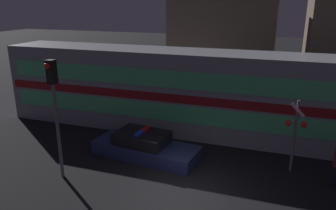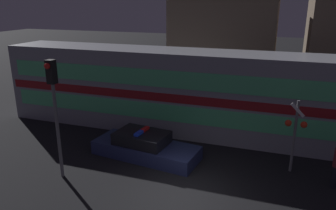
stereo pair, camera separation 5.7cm
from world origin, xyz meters
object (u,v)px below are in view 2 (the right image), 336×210
Objects in this scene: train at (187,92)px; traffic_light_corner at (54,98)px; crossing_signal_near at (295,130)px; police_car at (145,147)px.

traffic_light_corner reaches higher than train.
train reaches higher than crossing_signal_near.
train is 4.34× the size of traffic_light_corner.
train is 4.12× the size of police_car.
traffic_light_corner reaches higher than police_car.
traffic_light_corner is (-3.39, -6.53, 1.16)m from train.
police_car is 4.73m from traffic_light_corner.
train reaches higher than police_car.
crossing_signal_near reaches higher than police_car.
police_car is 6.54m from crossing_signal_near.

